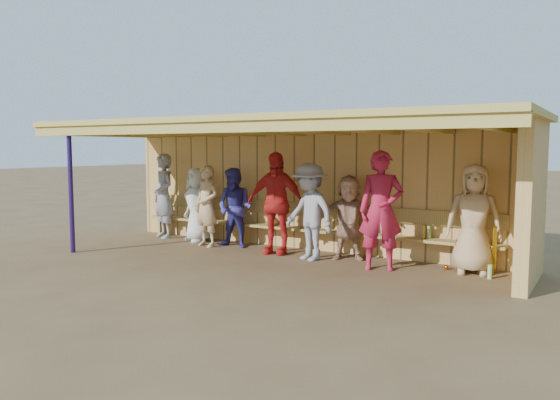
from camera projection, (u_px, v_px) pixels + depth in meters
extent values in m
plane|color=brown|center=(270.00, 260.00, 9.79)|extent=(90.00, 90.00, 0.00)
imported|color=gray|center=(164.00, 196.00, 12.13)|extent=(0.80, 0.68, 1.87)
imported|color=silver|center=(197.00, 205.00, 11.64)|extent=(0.91, 0.77, 1.58)
imported|color=navy|center=(235.00, 208.00, 10.96)|extent=(0.85, 0.70, 1.60)
imported|color=red|center=(275.00, 203.00, 10.30)|extent=(1.19, 0.65, 1.93)
imported|color=gray|center=(310.00, 212.00, 9.70)|extent=(1.27, 0.97, 1.73)
imported|color=tan|center=(349.00, 217.00, 9.76)|extent=(1.48, 0.96, 1.52)
imported|color=#A91B38|center=(381.00, 210.00, 8.92)|extent=(0.84, 0.71, 1.96)
imported|color=tan|center=(474.00, 219.00, 8.65)|extent=(0.97, 0.75, 1.76)
imported|color=tan|center=(207.00, 206.00, 11.06)|extent=(0.66, 0.49, 1.65)
cube|color=tan|center=(306.00, 188.00, 10.82)|extent=(8.60, 0.20, 2.40)
cube|color=tan|center=(531.00, 204.00, 7.86)|extent=(0.20, 1.62, 2.40)
cube|color=tan|center=(270.00, 122.00, 9.56)|extent=(8.80, 3.20, 0.10)
cube|color=tan|center=(216.00, 127.00, 8.30)|extent=(8.80, 0.10, 0.18)
cube|color=tan|center=(119.00, 133.00, 11.55)|extent=(0.08, 3.00, 0.16)
cube|color=tan|center=(151.00, 133.00, 11.06)|extent=(0.08, 3.00, 0.16)
cube|color=tan|center=(187.00, 132.00, 10.56)|extent=(0.08, 3.00, 0.16)
cube|color=tan|center=(226.00, 131.00, 10.06)|extent=(0.08, 3.00, 0.16)
cube|color=tan|center=(270.00, 130.00, 9.57)|extent=(0.08, 3.00, 0.16)
cube|color=tan|center=(318.00, 129.00, 9.07)|extent=(0.08, 3.00, 0.16)
cube|color=tan|center=(371.00, 128.00, 8.58)|extent=(0.08, 3.00, 0.16)
cube|color=tan|center=(431.00, 127.00, 8.08)|extent=(0.08, 3.00, 0.16)
cube|color=tan|center=(499.00, 126.00, 7.58)|extent=(0.08, 3.00, 0.16)
cylinder|color=navy|center=(71.00, 190.00, 10.37)|extent=(0.09, 0.09, 2.40)
cube|color=#AF934B|center=(299.00, 229.00, 10.65)|extent=(7.60, 0.32, 0.05)
cube|color=#AF934B|center=(303.00, 209.00, 10.75)|extent=(7.60, 0.04, 0.26)
cube|color=#AF934B|center=(163.00, 226.00, 12.55)|extent=(0.06, 0.29, 0.40)
cube|color=#AF934B|center=(245.00, 235.00, 11.34)|extent=(0.06, 0.29, 0.40)
cube|color=#AF934B|center=(360.00, 246.00, 9.99)|extent=(0.06, 0.29, 0.40)
cube|color=#AF934B|center=(493.00, 260.00, 8.79)|extent=(0.06, 0.29, 0.40)
cylinder|color=gold|center=(494.00, 250.00, 8.57)|extent=(0.13, 0.41, 0.80)
sphere|color=#D96019|center=(446.00, 267.00, 8.99)|extent=(0.08, 0.08, 0.08)
ellipsoid|color=#593319|center=(198.00, 216.00, 11.90)|extent=(0.30, 0.24, 0.14)
ellipsoid|color=#593319|center=(199.00, 216.00, 11.90)|extent=(0.30, 0.24, 0.14)
ellipsoid|color=#593319|center=(273.00, 222.00, 10.89)|extent=(0.30, 0.24, 0.14)
cylinder|color=#96BB5D|center=(429.00, 232.00, 9.35)|extent=(0.07, 0.07, 0.22)
cylinder|color=gold|center=(424.00, 232.00, 9.40)|extent=(0.07, 0.07, 0.22)
cylinder|color=#99D56A|center=(490.00, 272.00, 8.35)|extent=(0.07, 0.07, 0.22)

